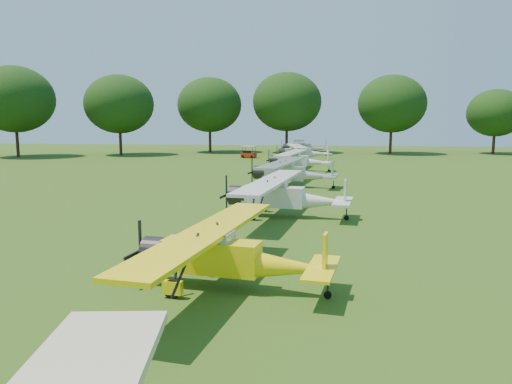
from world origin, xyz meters
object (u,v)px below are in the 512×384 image
aircraft_6 (302,151)px  golf_cart (248,154)px  aircraft_4 (290,171)px  aircraft_5 (297,159)px  aircraft_3 (282,194)px  aircraft_2 (226,252)px  aircraft_7 (303,146)px

aircraft_6 → golf_cart: 8.95m
aircraft_4 → aircraft_5: 12.94m
aircraft_3 → aircraft_2: bearing=-86.8°
aircraft_7 → golf_cart: (-7.43, -7.28, -0.75)m
aircraft_4 → golf_cart: (-7.56, 29.70, -0.72)m
aircraft_5 → aircraft_3: bearing=-81.1°
aircraft_5 → aircraft_6: bearing=98.1°
aircraft_3 → aircraft_4: (-0.28, 12.45, -0.02)m
aircraft_6 → aircraft_7: bearing=81.3°
aircraft_5 → golf_cart: (-7.57, 16.76, -0.67)m
aircraft_2 → aircraft_3: aircraft_3 is taller
aircraft_6 → golf_cart: bearing=139.1°
aircraft_4 → aircraft_7: aircraft_7 is taller
aircraft_3 → aircraft_6: (-0.23, 37.50, -0.02)m
aircraft_5 → aircraft_7: bearing=98.6°
aircraft_3 → aircraft_5: (-0.27, 25.39, -0.07)m
aircraft_6 → aircraft_3: bearing=-99.2°
aircraft_6 → golf_cart: aircraft_6 is taller
aircraft_5 → aircraft_7: aircraft_7 is taller
aircraft_2 → aircraft_4: size_ratio=0.94×
aircraft_2 → aircraft_3: (0.93, 12.09, 0.10)m
aircraft_4 → golf_cart: aircraft_4 is taller
aircraft_5 → golf_cart: size_ratio=4.88×
aircraft_2 → aircraft_5: (0.66, 37.49, 0.04)m
aircraft_2 → aircraft_7: size_ratio=0.92×
aircraft_6 → aircraft_7: (-0.18, 11.93, 0.03)m
aircraft_6 → aircraft_5: bearing=-99.7°
aircraft_3 → aircraft_5: size_ratio=1.05×
aircraft_4 → aircraft_7: bearing=99.5°
aircraft_4 → aircraft_2: bearing=-82.2°
aircraft_2 → aircraft_3: size_ratio=0.92×
aircraft_7 → golf_cart: 10.43m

